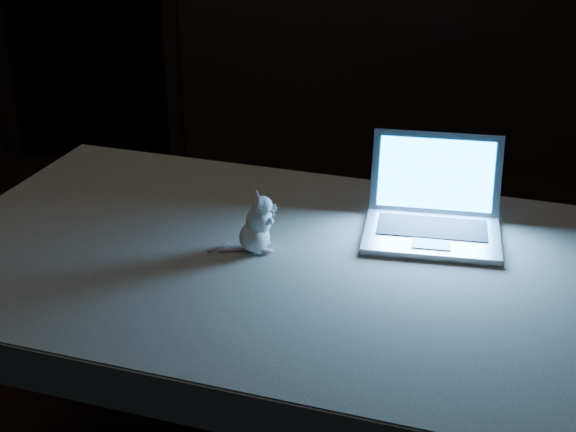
# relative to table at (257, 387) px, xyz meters

# --- Properties ---
(table) EXTENTS (1.76, 1.38, 0.83)m
(table) POSITION_rel_table_xyz_m (0.00, 0.00, 0.00)
(table) COLOR black
(table) RESTS_ON floor
(tablecloth) EXTENTS (1.93, 1.61, 0.10)m
(tablecloth) POSITION_rel_table_xyz_m (0.08, 0.04, 0.37)
(tablecloth) COLOR #BAB39D
(tablecloth) RESTS_ON table
(laptop) EXTENTS (0.39, 0.36, 0.24)m
(laptop) POSITION_rel_table_xyz_m (0.46, 0.08, 0.54)
(laptop) COLOR #B6B6BB
(laptop) RESTS_ON tablecloth
(plush_mouse) EXTENTS (0.15, 0.15, 0.16)m
(plush_mouse) POSITION_rel_table_xyz_m (0.00, 0.01, 0.50)
(plush_mouse) COLOR white
(plush_mouse) RESTS_ON tablecloth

